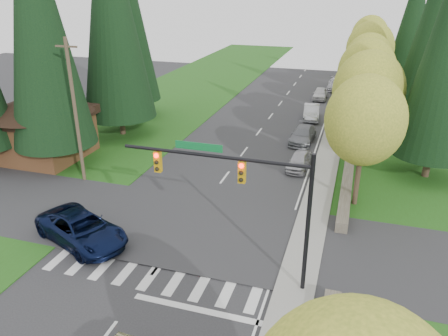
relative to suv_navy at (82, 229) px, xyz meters
The scene contains 29 objects.
ground 7.05m from the suv_navy, 45.54° to the right, with size 120.00×120.00×0.00m, color #28282B.
grass_east 23.37m from the suv_navy, 39.95° to the left, with size 14.00×110.00×0.06m, color #235316.
grass_west 17.06m from the suv_navy, 118.35° to the left, with size 14.00×110.00×0.06m, color #235316.
cross_street 5.81m from the suv_navy, 31.44° to the left, with size 120.00×8.00×0.10m, color #28282B.
sidewalk_east 20.71m from the suv_navy, 55.22° to the left, with size 1.80×80.00×0.13m, color gray.
curb_east 20.24m from the suv_navy, 57.20° to the left, with size 0.20×80.00×0.13m, color gray.
stone_wall_north 28.42m from the suv_navy, 61.62° to the left, with size 0.70×40.00×0.70m, color #4C4438.
traffic_signal 10.18m from the suv_navy, ahead, with size 8.70×0.37×6.80m.
brown_building 14.40m from the suv_navy, 135.27° to the left, with size 8.40×8.40×5.40m.
utility_pole 9.43m from the suv_navy, 123.27° to the left, with size 1.60×0.24×10.00m.
decid_tree_0 17.40m from the suv_navy, 32.54° to the left, with size 4.80×4.80×8.37m.
decid_tree_1 21.97m from the suv_navy, 48.40° to the left, with size 5.20×5.20×8.80m.
decid_tree_2 27.41m from the suv_navy, 58.66° to the left, with size 5.00×5.00×8.82m.
decid_tree_3 33.50m from the suv_navy, 64.82° to the left, with size 5.00×5.00×8.55m.
decid_tree_4 39.98m from the suv_navy, 69.00° to the left, with size 5.40×5.40×9.18m.
decid_tree_5 46.42m from the suv_navy, 72.34° to the left, with size 4.80×4.80×8.30m.
decid_tree_6 53.16m from the suv_navy, 74.54° to the left, with size 5.20×5.20×8.86m.
conifer_w_a 15.69m from the suv_navy, 131.96° to the left, with size 6.12×6.12×19.80m.
conifer_w_b 19.31m from the suv_navy, 130.48° to the left, with size 5.44×5.44×17.80m.
conifer_w_c 21.19m from the suv_navy, 112.65° to the left, with size 6.46×6.46×20.80m.
conifer_w_e 26.49m from the suv_navy, 111.57° to the left, with size 5.78×5.78×18.80m.
conifer_e_b 36.56m from the suv_navy, 55.53° to the left, with size 6.12×6.12×19.80m.
conifer_e_c 47.73m from the suv_navy, 66.27° to the left, with size 5.10×5.10×16.80m.
suv_navy is the anchor object (origin of this frame).
parked_car_a 16.91m from the suv_navy, 54.40° to the left, with size 1.50×3.73×1.27m, color #ABAAAF.
parked_car_b 21.91m from the suv_navy, 65.01° to the left, with size 1.89×4.65×1.35m, color slate.
parked_car_c 28.74m from the suv_navy, 71.53° to the left, with size 1.54×4.43×1.46m, color #A2A3A7.
parked_car_d 37.12m from the suv_navy, 75.78° to the left, with size 1.60×3.97×1.35m, color silver.
parked_car_e 43.00m from the suv_navy, 75.86° to the left, with size 1.97×4.83×1.40m, color #A6A6AA.
Camera 1 is at (8.62, -12.26, 13.23)m, focal length 35.00 mm.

